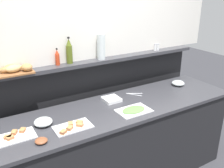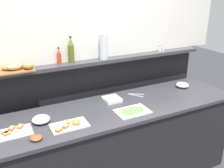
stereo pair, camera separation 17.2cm
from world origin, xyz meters
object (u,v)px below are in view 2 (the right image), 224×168
(serving_tongs, at_px, (135,95))
(pepper_shaker, at_px, (163,48))
(condiment_bowl_dark, at_px, (36,138))
(hot_sauce_bottle, at_px, (59,57))
(glass_bowl_medium, at_px, (41,120))
(napkin_stack, at_px, (112,99))
(glass_bowl_large, at_px, (182,85))
(sandwich_platter_front, at_px, (10,133))
(water_carafe, at_px, (104,47))
(cold_cuts_platter, at_px, (132,111))
(olive_oil_bottle, at_px, (71,51))
(sandwich_platter_rear, at_px, (69,125))
(salt_shaker, at_px, (160,48))
(bread_basket, at_px, (15,67))

(serving_tongs, xyz_separation_m, pepper_shaker, (0.56, 0.28, 0.42))
(condiment_bowl_dark, bearing_deg, hot_sauce_bottle, 59.53)
(glass_bowl_medium, distance_m, hot_sauce_bottle, 0.70)
(glass_bowl_medium, relative_size, napkin_stack, 0.95)
(glass_bowl_large, distance_m, pepper_shaker, 0.52)
(glass_bowl_medium, bearing_deg, sandwich_platter_front, -164.66)
(water_carafe, bearing_deg, hot_sauce_bottle, 176.78)
(cold_cuts_platter, xyz_separation_m, olive_oil_bottle, (-0.38, 0.64, 0.50))
(sandwich_platter_rear, relative_size, olive_oil_bottle, 1.17)
(serving_tongs, xyz_separation_m, salt_shaker, (0.52, 0.28, 0.42))
(glass_bowl_medium, bearing_deg, olive_oil_bottle, 44.72)
(pepper_shaker, distance_m, bread_basket, 1.75)
(napkin_stack, height_order, hot_sauce_bottle, hot_sauce_bottle)
(salt_shaker, height_order, bread_basket, salt_shaker)
(glass_bowl_large, height_order, condiment_bowl_dark, glass_bowl_large)
(glass_bowl_medium, xyz_separation_m, olive_oil_bottle, (0.45, 0.45, 0.48))
(sandwich_platter_rear, bearing_deg, glass_bowl_large, 10.05)
(napkin_stack, bearing_deg, glass_bowl_large, -2.17)
(olive_oil_bottle, height_order, water_carafe, water_carafe)
(water_carafe, bearing_deg, glass_bowl_medium, -152.69)
(sandwich_platter_rear, height_order, glass_bowl_medium, glass_bowl_medium)
(bread_basket, bearing_deg, hot_sauce_bottle, 4.74)
(glass_bowl_medium, bearing_deg, bread_basket, 105.76)
(cold_cuts_platter, height_order, water_carafe, water_carafe)
(condiment_bowl_dark, xyz_separation_m, olive_oil_bottle, (0.55, 0.70, 0.49))
(salt_shaker, bearing_deg, glass_bowl_medium, -165.14)
(condiment_bowl_dark, bearing_deg, water_carafe, 36.67)
(glass_bowl_large, xyz_separation_m, serving_tongs, (-0.63, 0.05, -0.02))
(bread_basket, bearing_deg, sandwich_platter_rear, -61.51)
(glass_bowl_medium, height_order, napkin_stack, glass_bowl_medium)
(salt_shaker, relative_size, water_carafe, 0.31)
(sandwich_platter_front, xyz_separation_m, serving_tongs, (1.34, 0.21, -0.00))
(cold_cuts_platter, distance_m, water_carafe, 0.80)
(cold_cuts_platter, distance_m, salt_shaker, 1.06)
(pepper_shaker, height_order, bread_basket, pepper_shaker)
(glass_bowl_large, height_order, olive_oil_bottle, olive_oil_bottle)
(sandwich_platter_rear, xyz_separation_m, bread_basket, (-0.32, 0.59, 0.41))
(serving_tongs, bearing_deg, salt_shaker, 28.65)
(cold_cuts_platter, distance_m, napkin_stack, 0.32)
(olive_oil_bottle, xyz_separation_m, water_carafe, (0.36, -0.03, 0.02))
(water_carafe, bearing_deg, condiment_bowl_dark, -143.33)
(hot_sauce_bottle, bearing_deg, glass_bowl_medium, -125.60)
(olive_oil_bottle, bearing_deg, glass_bowl_medium, -135.28)
(napkin_stack, relative_size, olive_oil_bottle, 0.62)
(sandwich_platter_front, xyz_separation_m, sandwich_platter_rear, (0.47, -0.10, 0.00))
(sandwich_platter_rear, bearing_deg, water_carafe, 44.27)
(napkin_stack, height_order, salt_shaker, salt_shaker)
(glass_bowl_medium, relative_size, pepper_shaker, 1.85)
(sandwich_platter_front, height_order, glass_bowl_medium, glass_bowl_medium)
(sandwich_platter_front, distance_m, sandwich_platter_rear, 0.48)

